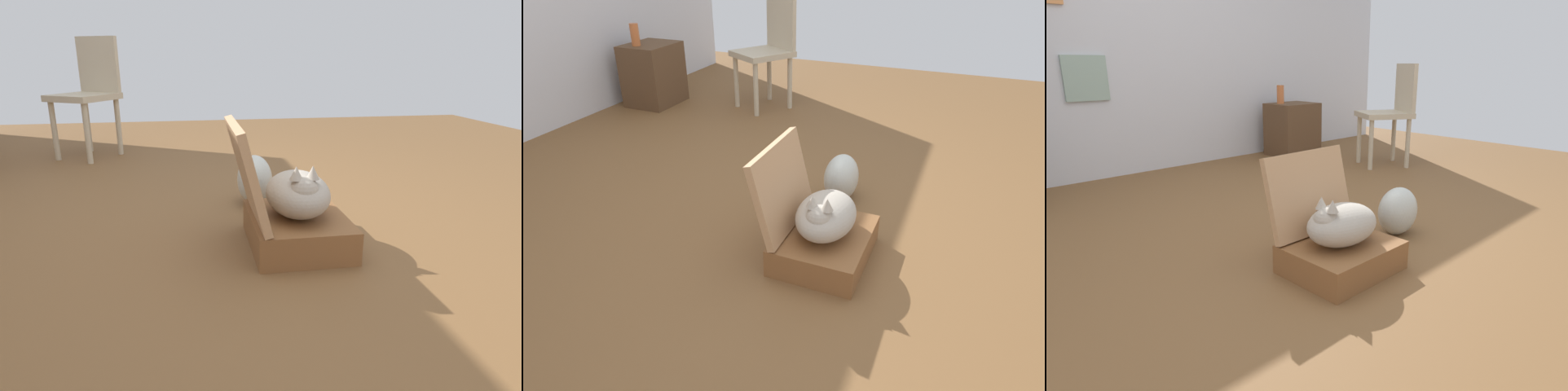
% 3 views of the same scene
% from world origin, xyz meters
% --- Properties ---
extents(ground_plane, '(7.68, 7.68, 0.00)m').
position_xyz_m(ground_plane, '(0.00, 0.00, 0.00)').
color(ground_plane, brown).
rests_on(ground_plane, ground).
extents(suitcase_base, '(0.52, 0.43, 0.14)m').
position_xyz_m(suitcase_base, '(-0.30, -0.48, 0.07)').
color(suitcase_base, brown).
rests_on(suitcase_base, ground).
extents(suitcase_lid, '(0.52, 0.14, 0.42)m').
position_xyz_m(suitcase_lid, '(-0.30, -0.25, 0.35)').
color(suitcase_lid, tan).
rests_on(suitcase_lid, suitcase_base).
extents(cat, '(0.47, 0.28, 0.25)m').
position_xyz_m(cat, '(-0.31, -0.48, 0.25)').
color(cat, '#B2A899').
rests_on(cat, suitcase_base).
extents(plastic_bag_white, '(0.28, 0.20, 0.29)m').
position_xyz_m(plastic_bag_white, '(0.31, -0.38, 0.14)').
color(plastic_bag_white, silver).
rests_on(plastic_bag_white, ground).
extents(chair, '(0.62, 0.60, 0.98)m').
position_xyz_m(chair, '(1.82, 0.79, 0.54)').
color(chair, beige).
rests_on(chair, ground).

